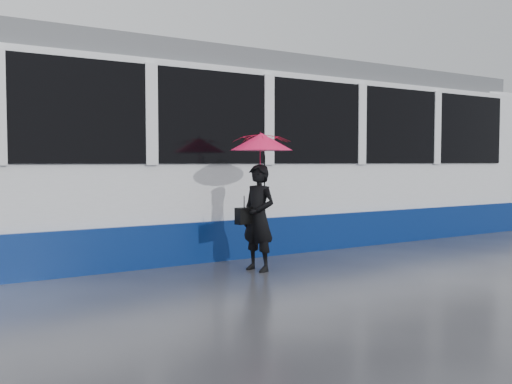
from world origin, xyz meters
TOP-DOWN VIEW (x-y plane):
  - ground at (0.00, 0.00)m, footprint 90.00×90.00m
  - rails at (0.00, 2.50)m, footprint 34.00×1.51m
  - woman at (1.42, 0.29)m, footprint 0.49×0.62m
  - umbrella at (1.47, 0.29)m, footprint 1.08×1.08m
  - handbag at (1.20, 0.31)m, footprint 0.29×0.18m

SIDE VIEW (x-z plane):
  - ground at x=0.00m, z-range 0.00..0.00m
  - rails at x=0.00m, z-range 0.00..0.02m
  - woman at x=1.42m, z-range 0.00..1.49m
  - handbag at x=1.20m, z-range 0.58..0.99m
  - umbrella at x=1.47m, z-range 1.13..2.14m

